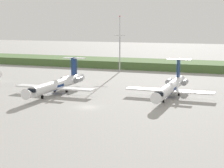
% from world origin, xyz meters
% --- Properties ---
extents(ground_plane, '(500.00, 500.00, 0.00)m').
position_xyz_m(ground_plane, '(0.00, 30.00, 0.00)').
color(ground_plane, '#9E9B96').
extents(grass_berm, '(320.00, 20.00, 3.19)m').
position_xyz_m(grass_berm, '(0.00, 79.54, 1.59)').
color(grass_berm, '#4C6B38').
rests_on(grass_berm, ground).
extents(regional_jet_third, '(22.81, 31.00, 9.00)m').
position_xyz_m(regional_jet_third, '(-14.93, 12.98, 2.54)').
color(regional_jet_third, white).
rests_on(regional_jet_third, ground).
extents(regional_jet_fourth, '(22.81, 31.00, 9.00)m').
position_xyz_m(regional_jet_fourth, '(15.12, 19.21, 2.54)').
color(regional_jet_fourth, white).
rests_on(regional_jet_fourth, ground).
extents(antenna_mast, '(4.40, 0.50, 21.88)m').
position_xyz_m(antenna_mast, '(-14.31, 62.38, 9.10)').
color(antenna_mast, '#B2B2B7').
rests_on(antenna_mast, ground).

